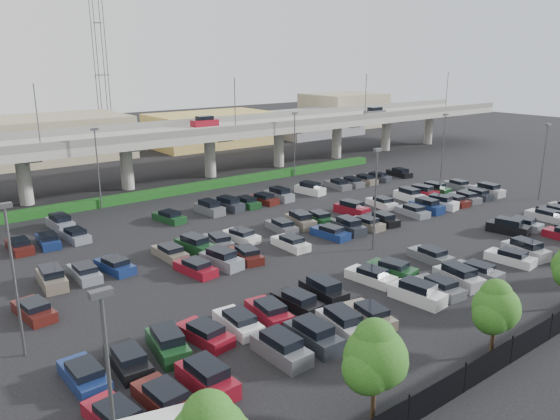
# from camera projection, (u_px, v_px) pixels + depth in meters

# --- Properties ---
(ground) EXTENTS (280.00, 280.00, 0.00)m
(ground) POSITION_uv_depth(u_px,v_px,m) (320.00, 230.00, 61.17)
(ground) COLOR black
(overpass) EXTENTS (150.00, 13.00, 15.80)m
(overpass) POSITION_uv_depth(u_px,v_px,m) (180.00, 137.00, 83.46)
(overpass) COLOR gray
(overpass) RESTS_ON ground
(hedge) EXTENTS (66.00, 1.60, 1.10)m
(hedge) POSITION_uv_depth(u_px,v_px,m) (206.00, 185.00, 80.00)
(hedge) COLOR #124014
(hedge) RESTS_ON ground
(parked_cars) EXTENTS (63.03, 41.62, 1.67)m
(parked_cars) POSITION_uv_depth(u_px,v_px,m) (339.00, 234.00, 57.81)
(parked_cars) COLOR maroon
(parked_cars) RESTS_ON ground
(light_poles) EXTENTS (66.90, 48.38, 10.30)m
(light_poles) POSITION_uv_depth(u_px,v_px,m) (280.00, 178.00, 58.55)
(light_poles) COLOR #47474B
(light_poles) RESTS_ON ground
(distant_buildings) EXTENTS (138.00, 24.00, 9.00)m
(distant_buildings) POSITION_uv_depth(u_px,v_px,m) (167.00, 131.00, 114.40)
(distant_buildings) COLOR gray
(distant_buildings) RESTS_ON ground
(comm_tower) EXTENTS (2.40, 2.40, 30.00)m
(comm_tower) POSITION_uv_depth(u_px,v_px,m) (101.00, 72.00, 115.47)
(comm_tower) COLOR #47474B
(comm_tower) RESTS_ON ground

